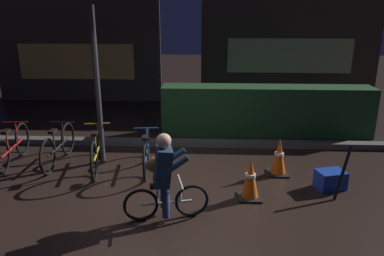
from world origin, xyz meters
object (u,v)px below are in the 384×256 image
(parked_bike_center_left, at_px, (97,150))
(blue_crate, at_px, (330,180))
(parked_bike_left_mid, at_px, (58,146))
(parked_bike_center_right, at_px, (146,152))
(traffic_cone_near, at_px, (250,179))
(closed_umbrella, at_px, (343,173))
(cyclist, at_px, (164,176))
(traffic_cone_far, at_px, (279,157))
(street_post, at_px, (97,88))
(parked_bike_leftmost, at_px, (12,147))

(parked_bike_center_left, xyz_separation_m, blue_crate, (4.00, -0.62, -0.21))
(parked_bike_left_mid, relative_size, parked_bike_center_left, 0.96)
(parked_bike_center_right, distance_m, traffic_cone_near, 2.04)
(traffic_cone_near, relative_size, closed_umbrella, 0.78)
(parked_bike_center_right, height_order, cyclist, cyclist)
(traffic_cone_far, bearing_deg, cyclist, -139.97)
(street_post, bearing_deg, closed_umbrella, -15.72)
(street_post, relative_size, parked_bike_leftmost, 1.74)
(closed_umbrella, bearing_deg, blue_crate, 59.83)
(blue_crate, height_order, cyclist, cyclist)
(blue_crate, distance_m, closed_umbrella, 0.35)
(parked_bike_left_mid, relative_size, traffic_cone_far, 2.43)
(street_post, height_order, closed_umbrella, street_post)
(parked_bike_leftmost, bearing_deg, parked_bike_left_mid, -89.89)
(traffic_cone_near, xyz_separation_m, traffic_cone_far, (0.59, 0.91, 0.00))
(parked_bike_center_left, relative_size, closed_umbrella, 1.98)
(parked_bike_center_right, distance_m, closed_umbrella, 3.31)
(parked_bike_left_mid, distance_m, parked_bike_center_left, 0.83)
(parked_bike_leftmost, distance_m, traffic_cone_far, 4.89)
(street_post, relative_size, parked_bike_left_mid, 1.77)
(parked_bike_leftmost, distance_m, parked_bike_left_mid, 0.84)
(parked_bike_leftmost, distance_m, closed_umbrella, 5.80)
(traffic_cone_far, distance_m, closed_umbrella, 1.13)
(parked_bike_center_left, height_order, traffic_cone_near, parked_bike_center_left)
(street_post, height_order, blue_crate, street_post)
(parked_bike_leftmost, bearing_deg, parked_bike_center_left, -100.18)
(traffic_cone_far, height_order, cyclist, cyclist)
(street_post, xyz_separation_m, blue_crate, (4.00, -0.90, -1.28))
(parked_bike_center_left, xyz_separation_m, closed_umbrella, (4.09, -0.87, 0.03))
(parked_bike_left_mid, height_order, traffic_cone_far, parked_bike_left_mid)
(parked_bike_leftmost, xyz_separation_m, cyclist, (3.05, -1.75, 0.28))
(traffic_cone_near, height_order, traffic_cone_far, traffic_cone_far)
(traffic_cone_far, distance_m, blue_crate, 0.92)
(parked_bike_leftmost, height_order, cyclist, cyclist)
(blue_crate, bearing_deg, traffic_cone_near, -163.42)
(parked_bike_center_left, bearing_deg, parked_bike_left_mid, 66.04)
(closed_umbrella, bearing_deg, traffic_cone_far, 88.87)
(parked_bike_center_right, bearing_deg, traffic_cone_near, -126.50)
(parked_bike_leftmost, height_order, blue_crate, parked_bike_leftmost)
(parked_bike_center_left, bearing_deg, blue_crate, -108.98)
(parked_bike_center_right, xyz_separation_m, traffic_cone_near, (1.76, -1.02, -0.01))
(parked_bike_center_right, xyz_separation_m, blue_crate, (3.11, -0.62, -0.18))
(parked_bike_center_left, bearing_deg, street_post, -11.01)
(parked_bike_center_left, distance_m, closed_umbrella, 4.18)
(parked_bike_leftmost, bearing_deg, traffic_cone_near, -111.41)
(parked_bike_center_left, height_order, traffic_cone_far, parked_bike_center_left)
(parked_bike_left_mid, height_order, parked_bike_center_left, parked_bike_center_left)
(parked_bike_center_left, height_order, closed_umbrella, parked_bike_center_left)
(parked_bike_center_right, relative_size, closed_umbrella, 1.83)
(cyclist, bearing_deg, parked_bike_leftmost, 137.34)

